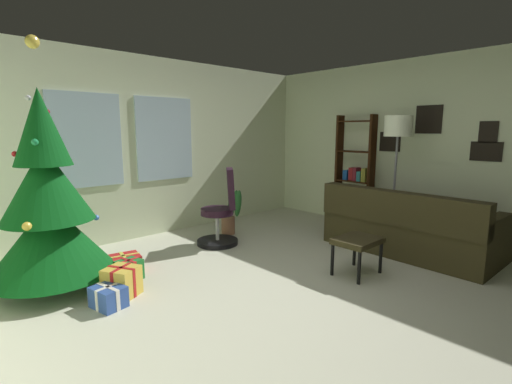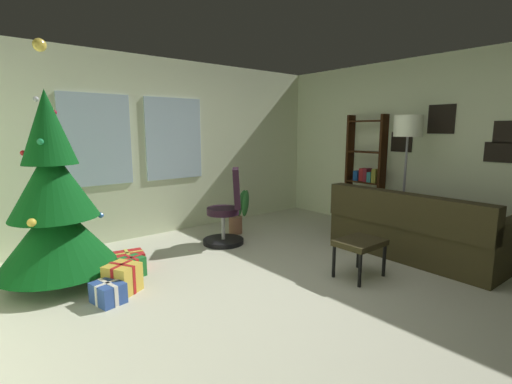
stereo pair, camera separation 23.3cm
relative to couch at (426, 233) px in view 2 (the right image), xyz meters
name	(u,v)px [view 2 (the right image)]	position (x,y,z in m)	size (l,w,h in m)	color
ground_plane	(290,292)	(-1.93, 0.41, -0.35)	(5.59, 5.29, 0.10)	beige
wall_back_with_windows	(163,147)	(-1.95, 3.10, 1.00)	(5.59, 0.12, 2.58)	beige
wall_right_with_frames	(434,148)	(0.91, 0.41, 0.99)	(0.12, 5.29, 2.58)	beige
couch	(426,233)	(0.00, 0.00, 0.00)	(1.42, 2.06, 0.83)	#312B16
footstool	(360,245)	(-1.17, 0.14, 0.05)	(0.49, 0.38, 0.41)	#312B16
holiday_tree	(55,207)	(-3.66, 1.99, 0.50)	(1.15, 1.15, 2.38)	#4C331E
gift_box_red	(128,261)	(-3.00, 1.90, -0.20)	(0.38, 0.32, 0.21)	red
gift_box_green	(132,267)	(-3.04, 1.69, -0.19)	(0.27, 0.25, 0.22)	#1E722D
gift_box_gold	(123,278)	(-3.25, 1.37, -0.16)	(0.37, 0.37, 0.28)	gold
gift_box_blue	(108,293)	(-3.44, 1.23, -0.20)	(0.28, 0.32, 0.19)	#2D4C99
office_chair	(227,215)	(-1.58, 1.99, 0.11)	(0.59, 0.58, 1.04)	black
bookshelf	(365,178)	(0.64, 1.33, 0.49)	(0.18, 0.64, 1.78)	black
floor_lamp	(408,135)	(0.33, 0.50, 1.19)	(0.37, 0.37, 1.74)	slate
potted_plant	(239,214)	(-1.14, 2.32, -0.01)	(0.32, 0.26, 0.67)	#925F46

